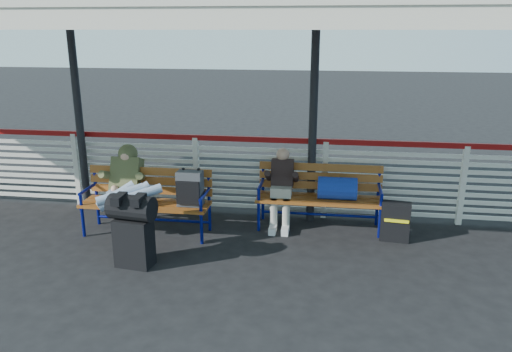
% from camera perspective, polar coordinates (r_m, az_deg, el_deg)
% --- Properties ---
extents(ground, '(60.00, 60.00, 0.00)m').
position_cam_1_polar(ground, '(6.42, -11.03, -9.77)').
color(ground, black).
rests_on(ground, ground).
extents(fence, '(12.08, 0.08, 1.24)m').
position_cam_1_polar(fence, '(7.88, -6.82, 0.57)').
color(fence, silver).
rests_on(fence, ground).
extents(canopy, '(12.60, 3.60, 3.16)m').
position_cam_1_polar(canopy, '(6.60, -9.98, 18.28)').
color(canopy, silver).
rests_on(canopy, ground).
extents(luggage_stack, '(0.59, 0.38, 0.91)m').
position_cam_1_polar(luggage_stack, '(6.24, -13.88, -5.78)').
color(luggage_stack, black).
rests_on(luggage_stack, ground).
extents(bench_left, '(1.80, 0.56, 0.95)m').
position_cam_1_polar(bench_left, '(7.09, -10.70, -1.91)').
color(bench_left, '#9E541E').
rests_on(bench_left, ground).
extents(bench_right, '(1.80, 0.56, 0.92)m').
position_cam_1_polar(bench_right, '(7.24, 8.18, -1.55)').
color(bench_right, '#9E541E').
rests_on(bench_right, ground).
extents(traveler_man, '(0.94, 1.63, 0.77)m').
position_cam_1_polar(traveler_man, '(6.88, -14.58, -1.59)').
color(traveler_man, '#8FA6C1').
rests_on(traveler_man, ground).
extents(companion_person, '(0.32, 0.66, 1.15)m').
position_cam_1_polar(companion_person, '(7.25, 2.93, -1.28)').
color(companion_person, '#A8A698').
rests_on(companion_person, ground).
extents(suitcase_side, '(0.41, 0.28, 0.54)m').
position_cam_1_polar(suitcase_side, '(7.12, 15.62, -5.03)').
color(suitcase_side, black).
rests_on(suitcase_side, ground).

